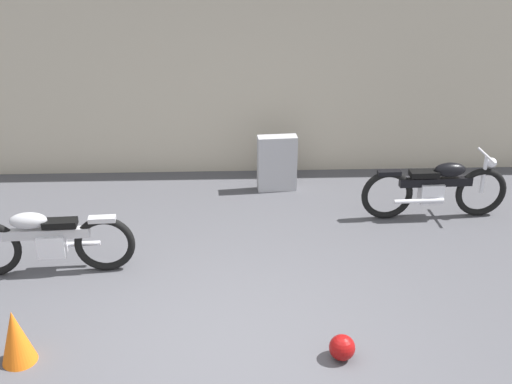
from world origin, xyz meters
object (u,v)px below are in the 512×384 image
at_px(traffic_cone, 16,337).
at_px(motorcycle_silver, 46,240).
at_px(stone_marker, 277,163).
at_px(motorcycle_black, 436,188).
at_px(helmet, 342,348).

distance_m(traffic_cone, motorcycle_silver, 1.53).
bearing_deg(traffic_cone, motorcycle_silver, 94.18).
relative_size(stone_marker, motorcycle_silver, 0.42).
height_order(traffic_cone, motorcycle_black, motorcycle_black).
distance_m(stone_marker, motorcycle_black, 2.25).
xyz_separation_m(helmet, traffic_cone, (-2.99, 0.08, 0.15)).
bearing_deg(helmet, motorcycle_black, 59.01).
relative_size(helmet, motorcycle_black, 0.13).
xyz_separation_m(helmet, motorcycle_black, (1.68, 2.80, 0.30)).
bearing_deg(stone_marker, traffic_cone, -125.56).
distance_m(helmet, traffic_cone, 2.99).
height_order(helmet, motorcycle_black, motorcycle_black).
bearing_deg(motorcycle_black, traffic_cone, -151.52).
distance_m(traffic_cone, motorcycle_black, 5.41).
bearing_deg(motorcycle_black, motorcycle_silver, -167.60).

